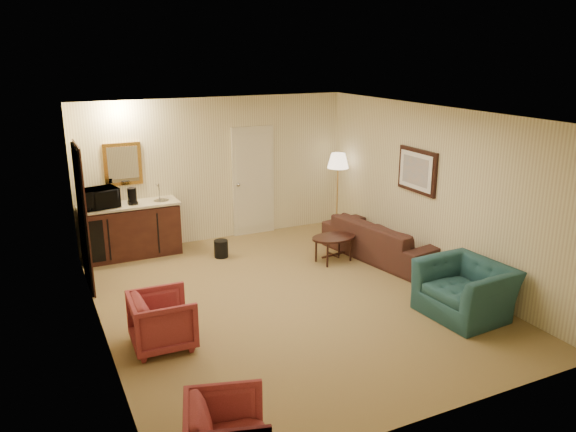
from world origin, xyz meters
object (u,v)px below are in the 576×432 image
teal_armchair (466,281)px  rose_chair_near (162,318)px  sofa (383,234)px  waste_bin (221,249)px  wetbar_cabinet (131,230)px  coffee_table (333,249)px  rose_chair_far (227,432)px  coffee_maker (132,196)px  floor_lamp (337,193)px  microwave (98,196)px

teal_armchair → rose_chair_near: size_ratio=1.50×
sofa → rose_chair_near: 4.27m
teal_armchair → waste_bin: size_ratio=3.69×
wetbar_cabinet → waste_bin: wetbar_cabinet is taller
coffee_table → rose_chair_far: bearing=-130.3°
sofa → coffee_table: sofa is taller
rose_chair_far → coffee_maker: 5.52m
waste_bin → coffee_maker: (-1.29, 0.66, 0.91)m
wetbar_cabinet → coffee_maker: (0.06, -0.06, 0.60)m
floor_lamp → waste_bin: size_ratio=5.18×
microwave → coffee_maker: (0.53, -0.01, -0.06)m
coffee_table → coffee_maker: coffee_maker is taller
floor_lamp → microwave: 4.34m
rose_chair_near → coffee_table: rose_chair_near is taller
rose_chair_near → coffee_table: (3.22, 1.54, -0.15)m
waste_bin → coffee_maker: bearing=152.8°
rose_chair_far → sofa: bearing=-32.1°
waste_bin → rose_chair_far: bearing=-108.4°
wetbar_cabinet → coffee_table: (2.97, -1.72, -0.24)m
coffee_table → floor_lamp: size_ratio=0.49×
coffee_table → sofa: bearing=-13.6°
rose_chair_far → floor_lamp: 6.64m
sofa → teal_armchair: bearing=163.4°
teal_armchair → waste_bin: teal_armchair is taller
teal_armchair → coffee_maker: coffee_maker is taller
rose_chair_near → waste_bin: size_ratio=2.46×
waste_bin → floor_lamp: bearing=9.1°
coffee_maker → sofa: bearing=-23.9°
floor_lamp → rose_chair_far: bearing=-128.3°
wetbar_cabinet → rose_chair_near: bearing=-94.4°
waste_bin → microwave: bearing=159.6°
floor_lamp → waste_bin: 2.61m
rose_chair_far → coffee_table: (3.22, 3.80, -0.13)m
wetbar_cabinet → sofa: size_ratio=0.75×
sofa → floor_lamp: bearing=-12.1°
sofa → rose_chair_near: bearing=98.1°
wetbar_cabinet → sofa: 4.26m
floor_lamp → microwave: floor_lamp is taller
rose_chair_near → floor_lamp: floor_lamp is taller
sofa → microwave: microwave is taller
teal_armchair → coffee_table: size_ratio=1.44×
sofa → coffee_maker: (-3.74, 1.86, 0.63)m
waste_bin → sofa: bearing=-26.1°
wetbar_cabinet → rose_chair_near: (-0.25, -3.26, -0.10)m
wetbar_cabinet → rose_chair_near: 3.28m
coffee_table → microwave: 3.93m
microwave → coffee_table: bearing=-38.4°
teal_armchair → microwave: microwave is taller
sofa → floor_lamp: 1.64m
rose_chair_far → floor_lamp: floor_lamp is taller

